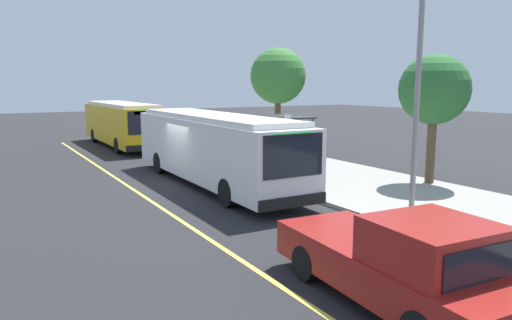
# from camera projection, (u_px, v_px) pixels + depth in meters

# --- Properties ---
(ground_plane) EXTENTS (120.00, 120.00, 0.00)m
(ground_plane) POSITION_uv_depth(u_px,v_px,m) (184.00, 184.00, 20.15)
(ground_plane) COLOR #232326
(sidewalk_curb) EXTENTS (44.00, 6.40, 0.15)m
(sidewalk_curb) POSITION_uv_depth(u_px,v_px,m) (300.00, 169.00, 23.14)
(sidewalk_curb) COLOR gray
(sidewalk_curb) RESTS_ON ground_plane
(lane_stripe_center) EXTENTS (36.00, 0.14, 0.01)m
(lane_stripe_center) POSITION_uv_depth(u_px,v_px,m) (133.00, 189.00, 19.05)
(lane_stripe_center) COLOR #E0D64C
(lane_stripe_center) RESTS_ON ground_plane
(transit_bus_main) EXTENTS (11.95, 2.70, 2.95)m
(transit_bus_main) POSITION_uv_depth(u_px,v_px,m) (213.00, 146.00, 19.76)
(transit_bus_main) COLOR white
(transit_bus_main) RESTS_ON ground_plane
(transit_bus_second) EXTENTS (11.14, 2.62, 2.95)m
(transit_bus_second) POSITION_uv_depth(u_px,v_px,m) (122.00, 123.00, 32.17)
(transit_bus_second) COLOR gold
(transit_bus_second) RESTS_ON ground_plane
(pickup_truck) EXTENTS (5.52, 2.36, 1.85)m
(pickup_truck) POSITION_uv_depth(u_px,v_px,m) (401.00, 264.00, 8.83)
(pickup_truck) COLOR maroon
(pickup_truck) RESTS_ON ground_plane
(bus_shelter) EXTENTS (2.90, 1.60, 2.48)m
(bus_shelter) POSITION_uv_depth(u_px,v_px,m) (286.00, 130.00, 23.75)
(bus_shelter) COLOR #333338
(bus_shelter) RESTS_ON sidewalk_curb
(waiting_bench) EXTENTS (1.60, 0.48, 0.95)m
(waiting_bench) POSITION_uv_depth(u_px,v_px,m) (291.00, 156.00, 23.60)
(waiting_bench) COLOR brown
(waiting_bench) RESTS_ON sidewalk_curb
(route_sign_post) EXTENTS (0.44, 0.08, 2.80)m
(route_sign_post) POSITION_uv_depth(u_px,v_px,m) (288.00, 137.00, 19.99)
(route_sign_post) COLOR #333338
(route_sign_post) RESTS_ON sidewalk_curb
(street_tree_near_shelter) EXTENTS (2.81, 2.81, 5.22)m
(street_tree_near_shelter) POSITION_uv_depth(u_px,v_px,m) (434.00, 90.00, 19.06)
(street_tree_near_shelter) COLOR brown
(street_tree_near_shelter) RESTS_ON sidewalk_curb
(street_tree_upstreet) EXTENTS (3.33, 3.33, 6.18)m
(street_tree_upstreet) POSITION_uv_depth(u_px,v_px,m) (278.00, 76.00, 28.51)
(street_tree_upstreet) COLOR brown
(street_tree_upstreet) RESTS_ON sidewalk_curb
(utility_pole) EXTENTS (0.16, 0.16, 6.40)m
(utility_pole) POSITION_uv_depth(u_px,v_px,m) (416.00, 112.00, 13.79)
(utility_pole) COLOR gray
(utility_pole) RESTS_ON sidewalk_curb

